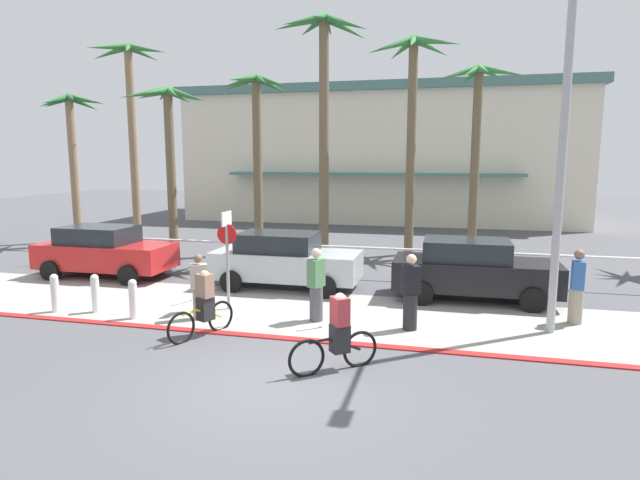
# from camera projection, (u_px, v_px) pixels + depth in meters

# --- Properties ---
(ground_plane) EXTENTS (80.00, 80.00, 0.00)m
(ground_plane) POSITION_uv_depth(u_px,v_px,m) (365.00, 268.00, 18.85)
(ground_plane) COLOR #4C4C51
(sidewalk_strip) EXTENTS (44.00, 4.00, 0.02)m
(sidewalk_strip) POSITION_uv_depth(u_px,v_px,m) (329.00, 314.00, 13.28)
(sidewalk_strip) COLOR #9E9E93
(sidewalk_strip) RESTS_ON ground
(curb_paint) EXTENTS (44.00, 0.24, 0.03)m
(curb_paint) POSITION_uv_depth(u_px,v_px,m) (309.00, 340.00, 11.36)
(curb_paint) COLOR maroon
(curb_paint) RESTS_ON ground
(building_backdrop) EXTENTS (24.38, 10.99, 8.19)m
(building_backdrop) POSITION_uv_depth(u_px,v_px,m) (382.00, 155.00, 34.69)
(building_backdrop) COLOR beige
(building_backdrop) RESTS_ON ground
(rail_fence) EXTENTS (22.22, 0.08, 1.04)m
(rail_fence) POSITION_uv_depth(u_px,v_px,m) (358.00, 253.00, 17.28)
(rail_fence) COLOR white
(rail_fence) RESTS_ON ground
(stop_sign_bike_lane) EXTENTS (0.52, 0.56, 2.56)m
(stop_sign_bike_lane) POSITION_uv_depth(u_px,v_px,m) (227.00, 246.00, 13.47)
(stop_sign_bike_lane) COLOR gray
(stop_sign_bike_lane) RESTS_ON ground
(bollard_0) EXTENTS (0.20, 0.20, 1.00)m
(bollard_0) POSITION_uv_depth(u_px,v_px,m) (133.00, 299.00, 12.82)
(bollard_0) COLOR white
(bollard_0) RESTS_ON ground
(bollard_1) EXTENTS (0.20, 0.20, 1.00)m
(bollard_1) POSITION_uv_depth(u_px,v_px,m) (55.00, 293.00, 13.39)
(bollard_1) COLOR white
(bollard_1) RESTS_ON ground
(bollard_3) EXTENTS (0.20, 0.20, 1.00)m
(bollard_3) POSITION_uv_depth(u_px,v_px,m) (95.00, 293.00, 13.36)
(bollard_3) COLOR white
(bollard_3) RESTS_ON ground
(streetlight_curb) EXTENTS (0.24, 2.54, 7.50)m
(streetlight_curb) POSITION_uv_depth(u_px,v_px,m) (566.00, 140.00, 11.01)
(streetlight_curb) COLOR #9EA0A5
(streetlight_curb) RESTS_ON ground
(palm_tree_0) EXTENTS (3.22, 3.37, 6.79)m
(palm_tree_0) POSITION_uv_depth(u_px,v_px,m) (72.00, 130.00, 24.08)
(palm_tree_0) COLOR #846B4C
(palm_tree_0) RESTS_ON ground
(palm_tree_1) EXTENTS (3.74, 3.13, 8.95)m
(palm_tree_1) POSITION_uv_depth(u_px,v_px,m) (130.00, 102.00, 23.73)
(palm_tree_1) COLOR #846B4C
(palm_tree_1) RESTS_ON ground
(palm_tree_2) EXTENTS (3.05, 3.48, 6.66)m
(palm_tree_2) POSITION_uv_depth(u_px,v_px,m) (169.00, 127.00, 20.57)
(palm_tree_2) COLOR brown
(palm_tree_2) RESTS_ON ground
(palm_tree_3) EXTENTS (3.12, 3.49, 7.20)m
(palm_tree_3) POSITION_uv_depth(u_px,v_px,m) (256.00, 121.00, 21.01)
(palm_tree_3) COLOR brown
(palm_tree_3) RESTS_ON ground
(palm_tree_4) EXTENTS (3.51, 3.07, 9.02)m
(palm_tree_4) POSITION_uv_depth(u_px,v_px,m) (323.00, 80.00, 19.10)
(palm_tree_4) COLOR brown
(palm_tree_4) RESTS_ON ground
(palm_tree_5) EXTENTS (3.69, 3.28, 8.58)m
(palm_tree_5) POSITION_uv_depth(u_px,v_px,m) (413.00, 92.00, 20.55)
(palm_tree_5) COLOR brown
(palm_tree_5) RESTS_ON ground
(palm_tree_6) EXTENTS (3.46, 3.38, 7.53)m
(palm_tree_6) POSITION_uv_depth(u_px,v_px,m) (478.00, 110.00, 20.78)
(palm_tree_6) COLOR brown
(palm_tree_6) RESTS_ON ground
(car_red_0) EXTENTS (4.40, 2.02, 1.69)m
(car_red_0) POSITION_uv_depth(u_px,v_px,m) (104.00, 251.00, 17.35)
(car_red_0) COLOR red
(car_red_0) RESTS_ON ground
(car_silver_1) EXTENTS (4.40, 2.02, 1.69)m
(car_silver_1) POSITION_uv_depth(u_px,v_px,m) (285.00, 260.00, 15.86)
(car_silver_1) COLOR #B2B7BC
(car_silver_1) RESTS_ON ground
(car_black_2) EXTENTS (4.40, 2.02, 1.69)m
(car_black_2) POSITION_uv_depth(u_px,v_px,m) (473.00, 269.00, 14.50)
(car_black_2) COLOR black
(car_black_2) RESTS_ON ground
(cyclist_black_0) EXTENTS (1.46, 1.19, 1.50)m
(cyclist_black_0) POSITION_uv_depth(u_px,v_px,m) (337.00, 334.00, 9.68)
(cyclist_black_0) COLOR black
(cyclist_black_0) RESTS_ON ground
(cyclist_yellow_1) EXTENTS (0.81, 1.68, 1.50)m
(cyclist_yellow_1) POSITION_uv_depth(u_px,v_px,m) (204.00, 305.00, 11.60)
(cyclist_yellow_1) COLOR black
(cyclist_yellow_1) RESTS_ON ground
(pedestrian_0) EXTENTS (0.48, 0.44, 1.62)m
(pedestrian_0) POSITION_uv_depth(u_px,v_px,m) (199.00, 290.00, 12.77)
(pedestrian_0) COLOR gray
(pedestrian_0) RESTS_ON ground
(pedestrian_1) EXTENTS (0.42, 0.47, 1.79)m
(pedestrian_1) POSITION_uv_depth(u_px,v_px,m) (316.00, 288.00, 12.60)
(pedestrian_1) COLOR #4C4C51
(pedestrian_1) RESTS_ON ground
(pedestrian_2) EXTENTS (0.48, 0.43, 1.77)m
(pedestrian_2) POSITION_uv_depth(u_px,v_px,m) (411.00, 295.00, 11.94)
(pedestrian_2) COLOR #232326
(pedestrian_2) RESTS_ON ground
(pedestrian_3) EXTENTS (0.35, 0.42, 1.80)m
(pedestrian_3) POSITION_uv_depth(u_px,v_px,m) (577.00, 290.00, 12.39)
(pedestrian_3) COLOR gray
(pedestrian_3) RESTS_ON ground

